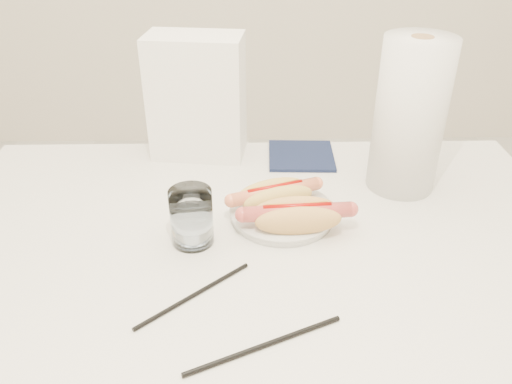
{
  "coord_description": "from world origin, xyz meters",
  "views": [
    {
      "loc": [
        -0.01,
        -0.75,
        1.31
      ],
      "look_at": [
        0.0,
        0.05,
        0.82
      ],
      "focal_mm": 36.63,
      "sensor_mm": 36.0,
      "label": 1
    }
  ],
  "objects_px": {
    "hotdog_left": "(275,195)",
    "water_glass": "(192,217)",
    "table": "(256,266)",
    "hotdog_right": "(297,216)",
    "paper_towel_roll": "(410,116)",
    "plate": "(282,214)",
    "napkin_box": "(197,97)"
  },
  "relations": [
    {
      "from": "hotdog_right",
      "to": "paper_towel_roll",
      "type": "distance_m",
      "value": 0.31
    },
    {
      "from": "napkin_box",
      "to": "paper_towel_roll",
      "type": "bearing_deg",
      "value": -12.85
    },
    {
      "from": "plate",
      "to": "hotdog_left",
      "type": "bearing_deg",
      "value": 123.33
    },
    {
      "from": "hotdog_left",
      "to": "hotdog_right",
      "type": "xyz_separation_m",
      "value": [
        0.04,
        -0.07,
        0.0
      ]
    },
    {
      "from": "plate",
      "to": "napkin_box",
      "type": "height_order",
      "value": "napkin_box"
    },
    {
      "from": "table",
      "to": "paper_towel_roll",
      "type": "xyz_separation_m",
      "value": [
        0.31,
        0.19,
        0.21
      ]
    },
    {
      "from": "table",
      "to": "water_glass",
      "type": "relative_size",
      "value": 11.6
    },
    {
      "from": "table",
      "to": "water_glass",
      "type": "distance_m",
      "value": 0.16
    },
    {
      "from": "hotdog_left",
      "to": "napkin_box",
      "type": "relative_size",
      "value": 0.63
    },
    {
      "from": "table",
      "to": "hotdog_right",
      "type": "distance_m",
      "value": 0.13
    },
    {
      "from": "plate",
      "to": "water_glass",
      "type": "height_order",
      "value": "water_glass"
    },
    {
      "from": "hotdog_right",
      "to": "plate",
      "type": "bearing_deg",
      "value": 107.79
    },
    {
      "from": "plate",
      "to": "hotdog_right",
      "type": "height_order",
      "value": "hotdog_right"
    },
    {
      "from": "table",
      "to": "paper_towel_roll",
      "type": "relative_size",
      "value": 3.88
    },
    {
      "from": "water_glass",
      "to": "napkin_box",
      "type": "height_order",
      "value": "napkin_box"
    },
    {
      "from": "napkin_box",
      "to": "paper_towel_roll",
      "type": "distance_m",
      "value": 0.46
    },
    {
      "from": "plate",
      "to": "water_glass",
      "type": "relative_size",
      "value": 1.85
    },
    {
      "from": "hotdog_left",
      "to": "paper_towel_roll",
      "type": "xyz_separation_m",
      "value": [
        0.27,
        0.1,
        0.12
      ]
    },
    {
      "from": "hotdog_left",
      "to": "water_glass",
      "type": "height_order",
      "value": "water_glass"
    },
    {
      "from": "table",
      "to": "hotdog_right",
      "type": "xyz_separation_m",
      "value": [
        0.07,
        0.02,
        0.1
      ]
    },
    {
      "from": "hotdog_right",
      "to": "water_glass",
      "type": "xyz_separation_m",
      "value": [
        -0.18,
        -0.02,
        0.01
      ]
    },
    {
      "from": "hotdog_left",
      "to": "water_glass",
      "type": "bearing_deg",
      "value": -168.6
    },
    {
      "from": "hotdog_left",
      "to": "paper_towel_roll",
      "type": "bearing_deg",
      "value": 0.59
    },
    {
      "from": "table",
      "to": "plate",
      "type": "xyz_separation_m",
      "value": [
        0.05,
        0.07,
        0.07
      ]
    },
    {
      "from": "plate",
      "to": "napkin_box",
      "type": "xyz_separation_m",
      "value": [
        -0.17,
        0.28,
        0.13
      ]
    },
    {
      "from": "table",
      "to": "hotdog_left",
      "type": "relative_size",
      "value": 6.91
    },
    {
      "from": "hotdog_right",
      "to": "hotdog_left",
      "type": "bearing_deg",
      "value": 111.12
    },
    {
      "from": "hotdog_right",
      "to": "napkin_box",
      "type": "height_order",
      "value": "napkin_box"
    },
    {
      "from": "table",
      "to": "paper_towel_roll",
      "type": "distance_m",
      "value": 0.42
    },
    {
      "from": "water_glass",
      "to": "paper_towel_roll",
      "type": "xyz_separation_m",
      "value": [
        0.42,
        0.19,
        0.1
      ]
    },
    {
      "from": "napkin_box",
      "to": "paper_towel_roll",
      "type": "height_order",
      "value": "paper_towel_roll"
    },
    {
      "from": "hotdog_left",
      "to": "water_glass",
      "type": "xyz_separation_m",
      "value": [
        -0.15,
        -0.09,
        0.01
      ]
    }
  ]
}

